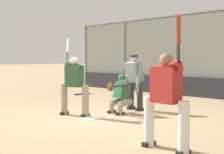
{
  "coord_description": "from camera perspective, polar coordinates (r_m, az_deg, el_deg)",
  "views": [
    {
      "loc": [
        -6.21,
        5.29,
        1.56
      ],
      "look_at": [
        0.18,
        -1.0,
        1.05
      ],
      "focal_mm": 50.0,
      "sensor_mm": 36.0,
      "label": 1
    }
  ],
  "objects": [
    {
      "name": "backstop_fence",
      "position": [
        13.19,
        17.45,
        4.34
      ],
      "size": [
        15.7,
        0.08,
        3.51
      ],
      "color": "#515651",
      "rests_on": "ground_plane"
    },
    {
      "name": "padding_wall",
      "position": [
        13.15,
        17.14,
        -1.9
      ],
      "size": [
        15.31,
        0.18,
        0.82
      ],
      "primitive_type": "cube",
      "color": "#28282D",
      "rests_on": "ground_plane"
    },
    {
      "name": "batter_at_plate",
      "position": [
        8.65,
        -6.91,
        -1.25
      ],
      "size": [
        1.1,
        0.54,
        2.16
      ],
      "rotation": [
        0.0,
        0.0,
        0.27
      ],
      "color": "gray",
      "rests_on": "ground_plane"
    },
    {
      "name": "equipment_bag_dugout_side",
      "position": [
        13.37,
        9.5,
        -2.81
      ],
      "size": [
        1.2,
        0.32,
        0.32
      ],
      "color": "black",
      "rests_on": "ground_plane"
    },
    {
      "name": "ground_plane",
      "position": [
        8.3,
        -4.07,
        -7.58
      ],
      "size": [
        160.0,
        160.0,
        0.0
      ],
      "primitive_type": "plane",
      "color": "tan"
    },
    {
      "name": "umpire_home",
      "position": [
        9.57,
        4.1,
        -0.61
      ],
      "size": [
        0.69,
        0.46,
        1.7
      ],
      "rotation": [
        0.0,
        0.0,
        -0.1
      ],
      "color": "#333333",
      "rests_on": "ground_plane"
    },
    {
      "name": "spare_bat_near_backstop",
      "position": [
        12.77,
        3.53,
        -3.62
      ],
      "size": [
        0.71,
        0.51,
        0.07
      ],
      "rotation": [
        0.0,
        0.0,
        2.54
      ],
      "color": "black",
      "rests_on": "ground_plane"
    },
    {
      "name": "batter_on_deck",
      "position": [
        5.37,
        9.85,
        -3.79
      ],
      "size": [
        1.03,
        0.64,
        2.22
      ],
      "rotation": [
        0.0,
        0.0,
        3.09
      ],
      "color": "silver",
      "rests_on": "ground_plane"
    },
    {
      "name": "bleachers_beyond",
      "position": [
        16.53,
        16.92,
        -0.26
      ],
      "size": [
        10.93,
        3.05,
        1.8
      ],
      "color": "slate",
      "rests_on": "ground_plane"
    },
    {
      "name": "spare_bat_by_padding",
      "position": [
        13.75,
        -5.73,
        -3.14
      ],
      "size": [
        0.27,
        0.81,
        0.07
      ],
      "rotation": [
        0.0,
        0.0,
        1.3
      ],
      "color": "black",
      "rests_on": "ground_plane"
    },
    {
      "name": "home_plate_marker",
      "position": [
        8.3,
        -4.07,
        -7.54
      ],
      "size": [
        0.43,
        0.43,
        0.01
      ],
      "primitive_type": "cube",
      "color": "white",
      "rests_on": "ground_plane"
    },
    {
      "name": "catcher_behind_plate",
      "position": [
        8.96,
        1.47,
        -2.96
      ],
      "size": [
        0.62,
        0.76,
        1.14
      ],
      "rotation": [
        0.0,
        0.0,
        -0.15
      ],
      "color": "gray",
      "rests_on": "ground_plane"
    }
  ]
}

